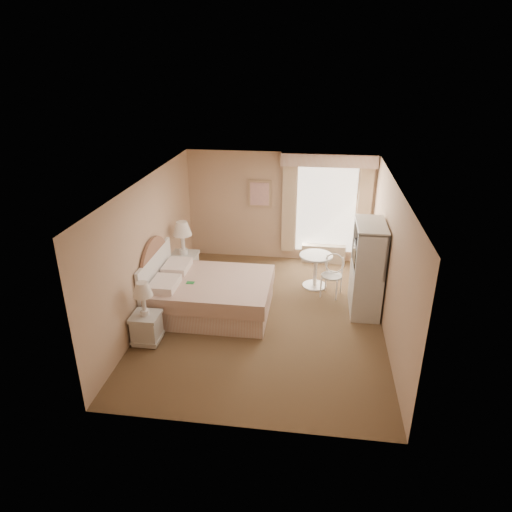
# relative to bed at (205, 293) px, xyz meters

# --- Properties ---
(room) EXTENTS (4.21, 5.51, 2.51)m
(room) POSITION_rel_bed_xyz_m (1.12, -0.08, 0.89)
(room) COLOR brown
(room) RESTS_ON ground
(window) EXTENTS (2.05, 0.22, 2.51)m
(window) POSITION_rel_bed_xyz_m (2.17, 2.58, 0.98)
(window) COLOR white
(window) RESTS_ON room
(framed_art) EXTENTS (0.52, 0.04, 0.62)m
(framed_art) POSITION_rel_bed_xyz_m (0.67, 2.64, 1.19)
(framed_art) COLOR tan
(framed_art) RESTS_ON room
(bed) EXTENTS (2.17, 1.71, 1.51)m
(bed) POSITION_rel_bed_xyz_m (0.00, 0.00, 0.00)
(bed) COLOR tan
(bed) RESTS_ON room
(nightstand_near) EXTENTS (0.45, 0.45, 1.09)m
(nightstand_near) POSITION_rel_bed_xyz_m (-0.72, -1.14, 0.05)
(nightstand_near) COLOR silver
(nightstand_near) RESTS_ON room
(nightstand_far) EXTENTS (0.54, 0.54, 1.32)m
(nightstand_far) POSITION_rel_bed_xyz_m (-0.72, 1.14, 0.13)
(nightstand_far) COLOR silver
(nightstand_far) RESTS_ON room
(round_table) EXTENTS (0.67, 0.67, 0.71)m
(round_table) POSITION_rel_bed_xyz_m (2.00, 1.29, 0.11)
(round_table) COLOR white
(round_table) RESTS_ON room
(cafe_chair) EXTENTS (0.52, 0.52, 0.85)m
(cafe_chair) POSITION_rel_bed_xyz_m (2.34, 0.98, 0.13)
(cafe_chair) COLOR white
(cafe_chair) RESTS_ON room
(armoire) EXTENTS (0.52, 1.03, 1.72)m
(armoire) POSITION_rel_bed_xyz_m (2.93, 0.45, 0.35)
(armoire) COLOR silver
(armoire) RESTS_ON room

